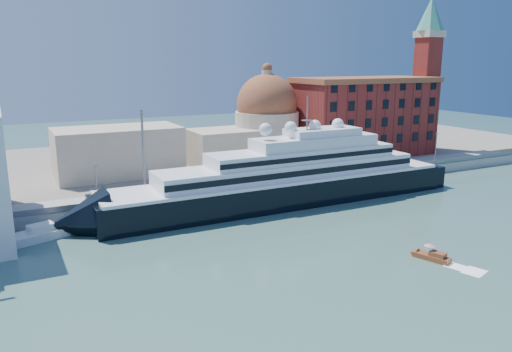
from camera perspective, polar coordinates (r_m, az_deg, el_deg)
ground at (r=85.53m, az=6.77°, el=-7.59°), size 400.00×400.00×0.00m
quay at (r=113.55m, az=-2.80°, el=-1.64°), size 180.00×10.00×2.50m
land at (r=151.00m, az=-9.25°, el=1.80°), size 260.00×72.00×2.00m
quay_fence at (r=109.14m, az=-1.83°, el=-1.23°), size 180.00×0.10×1.20m
superyacht at (r=105.08m, az=1.82°, el=-0.97°), size 88.69×12.30×26.51m
service_barge at (r=93.55m, az=-24.33°, el=-6.34°), size 13.23×7.94×2.82m
water_taxi at (r=82.41m, az=19.53°, el=-8.62°), size 3.55×5.91×2.66m
warehouse at (r=153.83m, az=12.28°, el=6.70°), size 43.00×19.00×23.25m
campanile at (r=169.24m, az=18.98°, el=11.93°), size 8.40×8.40×47.00m
church at (r=135.51m, az=-4.54°, el=4.90°), size 66.00×18.00×25.50m
lamp_posts at (r=105.57m, az=-8.73°, el=1.88°), size 120.80×2.40×18.00m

